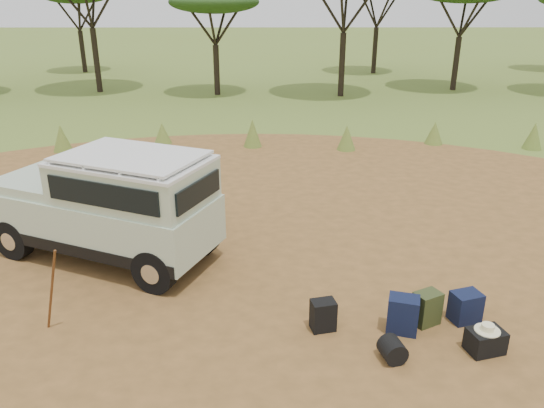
{
  "coord_description": "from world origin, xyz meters",
  "views": [
    {
      "loc": [
        0.54,
        -7.96,
        4.73
      ],
      "look_at": [
        0.59,
        1.29,
        1.0
      ],
      "focal_mm": 35.0,
      "sensor_mm": 36.0,
      "label": 1
    }
  ],
  "objects_px": {
    "duffel_navy": "(465,307)",
    "safari_vehicle": "(110,208)",
    "walking_staff": "(52,291)",
    "backpack_navy": "(403,315)",
    "hard_case": "(485,341)",
    "backpack_black": "(323,315)",
    "backpack_olive": "(427,308)"
  },
  "relations": [
    {
      "from": "duffel_navy",
      "to": "safari_vehicle",
      "type": "bearing_deg",
      "value": 142.61
    },
    {
      "from": "walking_staff",
      "to": "backpack_navy",
      "type": "distance_m",
      "value": 5.13
    },
    {
      "from": "duffel_navy",
      "to": "hard_case",
      "type": "bearing_deg",
      "value": -105.63
    },
    {
      "from": "backpack_black",
      "to": "duffel_navy",
      "type": "distance_m",
      "value": 2.21
    },
    {
      "from": "backpack_navy",
      "to": "hard_case",
      "type": "height_order",
      "value": "backpack_navy"
    },
    {
      "from": "backpack_navy",
      "to": "duffel_navy",
      "type": "bearing_deg",
      "value": 30.8
    },
    {
      "from": "backpack_navy",
      "to": "hard_case",
      "type": "distance_m",
      "value": 1.17
    },
    {
      "from": "backpack_black",
      "to": "backpack_olive",
      "type": "xyz_separation_m",
      "value": [
        1.58,
        0.14,
        0.02
      ]
    },
    {
      "from": "walking_staff",
      "to": "duffel_navy",
      "type": "distance_m",
      "value": 6.17
    },
    {
      "from": "walking_staff",
      "to": "hard_case",
      "type": "distance_m",
      "value": 6.21
    },
    {
      "from": "backpack_olive",
      "to": "hard_case",
      "type": "xyz_separation_m",
      "value": [
        0.64,
        -0.69,
        -0.09
      ]
    },
    {
      "from": "duffel_navy",
      "to": "backpack_navy",
      "type": "bearing_deg",
      "value": 177.3
    },
    {
      "from": "walking_staff",
      "to": "backpack_navy",
      "type": "relative_size",
      "value": 2.58
    },
    {
      "from": "safari_vehicle",
      "to": "walking_staff",
      "type": "xyz_separation_m",
      "value": [
        -0.2,
        -2.4,
        -0.3
      ]
    },
    {
      "from": "walking_staff",
      "to": "hard_case",
      "type": "relative_size",
      "value": 3.05
    },
    {
      "from": "safari_vehicle",
      "to": "hard_case",
      "type": "distance_m",
      "value": 6.68
    },
    {
      "from": "walking_staff",
      "to": "backpack_olive",
      "type": "bearing_deg",
      "value": -57.2
    },
    {
      "from": "backpack_navy",
      "to": "walking_staff",
      "type": "bearing_deg",
      "value": -164.19
    },
    {
      "from": "backpack_olive",
      "to": "duffel_navy",
      "type": "bearing_deg",
      "value": -20.44
    },
    {
      "from": "backpack_black",
      "to": "duffel_navy",
      "type": "relative_size",
      "value": 1.0
    },
    {
      "from": "safari_vehicle",
      "to": "walking_staff",
      "type": "height_order",
      "value": "safari_vehicle"
    },
    {
      "from": "backpack_olive",
      "to": "walking_staff",
      "type": "bearing_deg",
      "value": 154.68
    },
    {
      "from": "walking_staff",
      "to": "duffel_navy",
      "type": "xyz_separation_m",
      "value": [
        6.14,
        0.27,
        -0.47
      ]
    },
    {
      "from": "backpack_black",
      "to": "duffel_navy",
      "type": "height_order",
      "value": "backpack_black"
    },
    {
      "from": "hard_case",
      "to": "duffel_navy",
      "type": "bearing_deg",
      "value": 76.8
    },
    {
      "from": "backpack_black",
      "to": "backpack_navy",
      "type": "relative_size",
      "value": 0.84
    },
    {
      "from": "backpack_black",
      "to": "backpack_navy",
      "type": "bearing_deg",
      "value": -16.19
    },
    {
      "from": "backpack_olive",
      "to": "safari_vehicle",
      "type": "bearing_deg",
      "value": 130.13
    },
    {
      "from": "walking_staff",
      "to": "hard_case",
      "type": "xyz_separation_m",
      "value": [
        6.17,
        -0.49,
        -0.54
      ]
    },
    {
      "from": "duffel_navy",
      "to": "hard_case",
      "type": "distance_m",
      "value": 0.76
    },
    {
      "from": "walking_staff",
      "to": "backpack_black",
      "type": "distance_m",
      "value": 3.97
    },
    {
      "from": "backpack_black",
      "to": "hard_case",
      "type": "height_order",
      "value": "backpack_black"
    }
  ]
}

